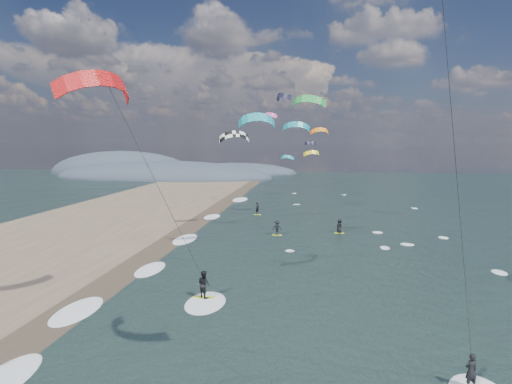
# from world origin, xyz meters

# --- Properties ---
(ground) EXTENTS (260.00, 260.00, 0.00)m
(ground) POSITION_xyz_m (0.00, 0.00, 0.00)
(ground) COLOR black
(ground) RESTS_ON ground
(wet_sand_strip) EXTENTS (3.00, 240.00, 0.00)m
(wet_sand_strip) POSITION_xyz_m (-12.00, 10.00, 0.00)
(wet_sand_strip) COLOR #382D23
(wet_sand_strip) RESTS_ON ground
(coastal_hills) EXTENTS (80.00, 41.00, 15.00)m
(coastal_hills) POSITION_xyz_m (-44.84, 107.86, 0.00)
(coastal_hills) COLOR #3D4756
(coastal_hills) RESTS_ON ground
(kitesurfer_near_a) EXTENTS (7.71, 8.96, 18.72)m
(kitesurfer_near_a) POSITION_xyz_m (6.78, -4.59, 14.09)
(kitesurfer_near_a) COLOR #CEE828
(kitesurfer_near_a) RESTS_ON ground
(kitesurfer_near_b) EXTENTS (6.96, 9.49, 14.79)m
(kitesurfer_near_b) POSITION_xyz_m (-6.61, 4.88, 9.85)
(kitesurfer_near_b) COLOR #CEE828
(kitesurfer_near_b) RESTS_ON ground
(far_kitesurfers) EXTENTS (12.16, 14.01, 1.81)m
(far_kitesurfers) POSITION_xyz_m (0.28, 32.93, 0.85)
(far_kitesurfers) COLOR #CEE828
(far_kitesurfers) RESTS_ON ground
(bg_kite_field) EXTENTS (13.74, 74.13, 11.93)m
(bg_kite_field) POSITION_xyz_m (-0.56, 51.74, 12.44)
(bg_kite_field) COLOR teal
(bg_kite_field) RESTS_ON ground
(shoreline_surf) EXTENTS (2.40, 79.40, 0.11)m
(shoreline_surf) POSITION_xyz_m (-10.80, 14.75, 0.00)
(shoreline_surf) COLOR white
(shoreline_surf) RESTS_ON ground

